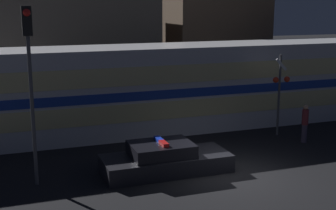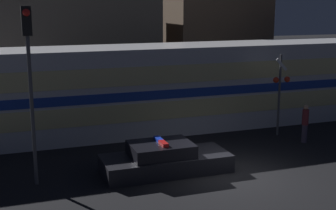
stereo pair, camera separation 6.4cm
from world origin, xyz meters
TOP-DOWN VIEW (x-y plane):
  - ground_plane at (0.00, 0.00)m, footprint 120.00×120.00m
  - train at (0.03, 6.74)m, footprint 21.16×3.12m
  - police_car at (-2.13, 1.23)m, footprint 4.50×1.82m
  - pedestrian at (4.66, 2.60)m, footprint 0.28×0.28m
  - crossing_signal_near at (4.21, 3.92)m, footprint 0.83×0.31m
  - traffic_light_corner at (-6.48, 1.52)m, footprint 0.30×0.46m
  - building_left at (-3.43, 15.90)m, footprint 10.34×6.53m
  - building_center at (6.42, 16.29)m, footprint 6.37×6.15m

SIDE VIEW (x-z plane):
  - ground_plane at x=0.00m, z-range 0.00..0.00m
  - police_car at x=-2.13m, z-range -0.16..1.03m
  - pedestrian at x=4.66m, z-range 0.02..1.67m
  - train at x=0.03m, z-range 0.00..3.93m
  - crossing_signal_near at x=4.21m, z-range 0.39..4.03m
  - building_left at x=-3.43m, z-range 0.00..6.65m
  - building_center at x=6.42m, z-range 0.00..7.88m
  - traffic_light_corner at x=-6.48m, z-range 1.21..6.96m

